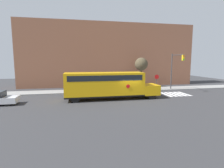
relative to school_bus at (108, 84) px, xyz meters
name	(u,v)px	position (x,y,z in m)	size (l,w,h in m)	color
ground_plane	(129,99)	(2.48, -0.64, -1.85)	(60.00, 60.00, 0.00)	#333335
sidewalk_strip	(117,90)	(2.48, 5.86, -1.77)	(44.00, 3.00, 0.15)	gray
building_backdrop	(109,55)	(2.48, 12.36, 3.89)	(32.00, 4.00, 11.47)	#935B42
crosswalk_stripes	(175,94)	(9.85, 1.36, -1.84)	(3.30, 3.20, 0.01)	white
school_bus	(108,84)	(0.00, 0.00, 0.00)	(11.39, 2.57, 3.24)	#EAA80F
stop_sign	(157,80)	(8.81, 5.18, -0.21)	(0.71, 0.10, 2.46)	#38383A
traffic_light	(175,66)	(11.19, 3.94, 1.95)	(0.28, 3.20, 5.76)	#38383A
tree_near_sidewalk	(141,65)	(7.36, 8.30, 2.13)	(2.25, 2.25, 5.20)	brown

